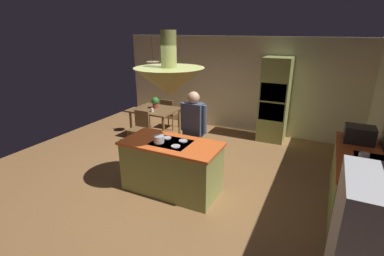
{
  "coord_description": "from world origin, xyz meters",
  "views": [
    {
      "loc": [
        2.23,
        -3.98,
        2.74
      ],
      "look_at": [
        0.1,
        0.4,
        1.0
      ],
      "focal_mm": 26.2,
      "sensor_mm": 36.0,
      "label": 1
    }
  ],
  "objects_px": {
    "chair_by_back_wall": "(169,112)",
    "microwave_on_counter": "(359,134)",
    "kitchen_island": "(172,166)",
    "canister_flour": "(364,164)",
    "chair_facing_island": "(140,126)",
    "canister_sugar": "(363,159)",
    "cup_on_table": "(152,110)",
    "dining_table": "(155,113)",
    "potted_plant_on_table": "(155,102)",
    "cooking_pot_on_cooktop": "(159,139)",
    "person_at_island": "(194,129)",
    "oven_tower": "(274,100)"
  },
  "relations": [
    {
      "from": "chair_by_back_wall",
      "to": "microwave_on_counter",
      "type": "relative_size",
      "value": 1.89
    },
    {
      "from": "chair_by_back_wall",
      "to": "cup_on_table",
      "type": "height_order",
      "value": "chair_by_back_wall"
    },
    {
      "from": "cup_on_table",
      "to": "dining_table",
      "type": "bearing_deg",
      "value": 106.48
    },
    {
      "from": "chair_by_back_wall",
      "to": "cup_on_table",
      "type": "xyz_separation_m",
      "value": [
        0.07,
        -0.92,
        0.3
      ]
    },
    {
      "from": "canister_sugar",
      "to": "person_at_island",
      "type": "bearing_deg",
      "value": 175.57
    },
    {
      "from": "canister_flour",
      "to": "canister_sugar",
      "type": "xyz_separation_m",
      "value": [
        0.0,
        0.18,
        -0.0
      ]
    },
    {
      "from": "cup_on_table",
      "to": "cooking_pot_on_cooktop",
      "type": "height_order",
      "value": "cooking_pot_on_cooktop"
    },
    {
      "from": "oven_tower",
      "to": "cup_on_table",
      "type": "height_order",
      "value": "oven_tower"
    },
    {
      "from": "dining_table",
      "to": "potted_plant_on_table",
      "type": "relative_size",
      "value": 3.68
    },
    {
      "from": "chair_by_back_wall",
      "to": "microwave_on_counter",
      "type": "xyz_separation_m",
      "value": [
        4.54,
        -1.39,
        0.55
      ]
    },
    {
      "from": "kitchen_island",
      "to": "cooking_pot_on_cooktop",
      "type": "distance_m",
      "value": 0.57
    },
    {
      "from": "canister_flour",
      "to": "chair_by_back_wall",
      "type": "bearing_deg",
      "value": 151.27
    },
    {
      "from": "dining_table",
      "to": "potted_plant_on_table",
      "type": "bearing_deg",
      "value": 114.5
    },
    {
      "from": "microwave_on_counter",
      "to": "cooking_pot_on_cooktop",
      "type": "bearing_deg",
      "value": -152.97
    },
    {
      "from": "kitchen_island",
      "to": "cup_on_table",
      "type": "distance_m",
      "value": 2.5
    },
    {
      "from": "chair_facing_island",
      "to": "chair_by_back_wall",
      "type": "height_order",
      "value": "same"
    },
    {
      "from": "chair_facing_island",
      "to": "chair_by_back_wall",
      "type": "xyz_separation_m",
      "value": [
        0.0,
        1.38,
        0.0
      ]
    },
    {
      "from": "kitchen_island",
      "to": "canister_flour",
      "type": "xyz_separation_m",
      "value": [
        2.84,
        0.3,
        0.54
      ]
    },
    {
      "from": "cup_on_table",
      "to": "oven_tower",
      "type": "bearing_deg",
      "value": 26.75
    },
    {
      "from": "chair_facing_island",
      "to": "person_at_island",
      "type": "bearing_deg",
      "value": -21.93
    },
    {
      "from": "potted_plant_on_table",
      "to": "cooking_pot_on_cooktop",
      "type": "bearing_deg",
      "value": -55.68
    },
    {
      "from": "potted_plant_on_table",
      "to": "cup_on_table",
      "type": "distance_m",
      "value": 0.35
    },
    {
      "from": "canister_sugar",
      "to": "canister_flour",
      "type": "bearing_deg",
      "value": -90.0
    },
    {
      "from": "cooking_pot_on_cooktop",
      "to": "kitchen_island",
      "type": "bearing_deg",
      "value": 39.09
    },
    {
      "from": "dining_table",
      "to": "potted_plant_on_table",
      "type": "xyz_separation_m",
      "value": [
        -0.04,
        0.08,
        0.26
      ]
    },
    {
      "from": "canister_sugar",
      "to": "chair_by_back_wall",
      "type": "bearing_deg",
      "value": 153.05
    },
    {
      "from": "potted_plant_on_table",
      "to": "person_at_island",
      "type": "bearing_deg",
      "value": -39.19
    },
    {
      "from": "chair_by_back_wall",
      "to": "canister_sugar",
      "type": "xyz_separation_m",
      "value": [
        4.54,
        -2.31,
        0.5
      ]
    },
    {
      "from": "canister_flour",
      "to": "cup_on_table",
      "type": "bearing_deg",
      "value": 160.68
    },
    {
      "from": "cup_on_table",
      "to": "canister_flour",
      "type": "relative_size",
      "value": 0.51
    },
    {
      "from": "oven_tower",
      "to": "dining_table",
      "type": "xyz_separation_m",
      "value": [
        -2.8,
        -1.14,
        -0.38
      ]
    },
    {
      "from": "chair_by_back_wall",
      "to": "oven_tower",
      "type": "bearing_deg",
      "value": -170.76
    },
    {
      "from": "oven_tower",
      "to": "canister_flour",
      "type": "xyz_separation_m",
      "value": [
        1.74,
        -2.94,
        -0.04
      ]
    },
    {
      "from": "dining_table",
      "to": "kitchen_island",
      "type": "bearing_deg",
      "value": -51.01
    },
    {
      "from": "kitchen_island",
      "to": "oven_tower",
      "type": "relative_size",
      "value": 0.81
    },
    {
      "from": "dining_table",
      "to": "microwave_on_counter",
      "type": "distance_m",
      "value": 4.61
    },
    {
      "from": "cup_on_table",
      "to": "canister_sugar",
      "type": "bearing_deg",
      "value": -17.24
    },
    {
      "from": "canister_sugar",
      "to": "oven_tower",
      "type": "bearing_deg",
      "value": 122.2
    },
    {
      "from": "dining_table",
      "to": "canister_sugar",
      "type": "xyz_separation_m",
      "value": [
        4.54,
        -1.62,
        0.34
      ]
    },
    {
      "from": "dining_table",
      "to": "person_at_island",
      "type": "bearing_deg",
      "value": -38.23
    },
    {
      "from": "dining_table",
      "to": "chair_by_back_wall",
      "type": "height_order",
      "value": "chair_by_back_wall"
    },
    {
      "from": "microwave_on_counter",
      "to": "cooking_pot_on_cooktop",
      "type": "distance_m",
      "value": 3.37
    },
    {
      "from": "chair_facing_island",
      "to": "canister_sugar",
      "type": "bearing_deg",
      "value": -11.61
    },
    {
      "from": "chair_facing_island",
      "to": "potted_plant_on_table",
      "type": "distance_m",
      "value": 0.88
    },
    {
      "from": "chair_facing_island",
      "to": "kitchen_island",
      "type": "bearing_deg",
      "value": -39.72
    },
    {
      "from": "canister_sugar",
      "to": "cooking_pot_on_cooktop",
      "type": "xyz_separation_m",
      "value": [
        -3.0,
        -0.61,
        -0.01
      ]
    },
    {
      "from": "chair_facing_island",
      "to": "oven_tower",
      "type": "bearing_deg",
      "value": 33.18
    },
    {
      "from": "dining_table",
      "to": "cooking_pot_on_cooktop",
      "type": "distance_m",
      "value": 2.73
    },
    {
      "from": "person_at_island",
      "to": "microwave_on_counter",
      "type": "xyz_separation_m",
      "value": [
        2.75,
        0.71,
        0.1
      ]
    },
    {
      "from": "kitchen_island",
      "to": "canister_sugar",
      "type": "height_order",
      "value": "canister_sugar"
    }
  ]
}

